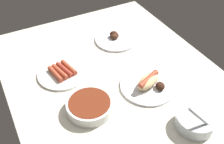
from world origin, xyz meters
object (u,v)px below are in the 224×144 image
Objects in this scene: bowl_chili at (90,106)px; bowl_coleslaw at (196,120)px; plate_hotdog_assembled at (148,84)px; plate_sausages at (62,72)px; plate_grilled_meat at (116,39)px.

bowl_coleslaw is (24.61, 30.55, 0.49)cm from bowl_chili.
plate_hotdog_assembled is 1.59× the size of bowl_coleslaw.
plate_sausages is 59.05cm from bowl_coleslaw.
bowl_coleslaw is at bearing 8.46° from plate_hotdog_assembled.
bowl_coleslaw is (61.43, -0.74, 2.06)cm from plate_grilled_meat.
plate_grilled_meat is at bearing 110.18° from plate_sausages.
bowl_chili is (24.52, 2.15, 1.44)cm from plate_sausages.
bowl_chili is (0.11, -26.87, 0.64)cm from plate_hotdog_assembled.
plate_grilled_meat is at bearing 179.31° from bowl_coleslaw.
plate_hotdog_assembled reaches higher than plate_sausages.
bowl_chili is at bearing 5.01° from plate_sausages.
plate_grilled_meat reaches higher than plate_sausages.
bowl_coleslaw reaches higher than bowl_chili.
plate_sausages is at bearing -69.82° from plate_grilled_meat.
bowl_coleslaw is at bearing -0.69° from plate_grilled_meat.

